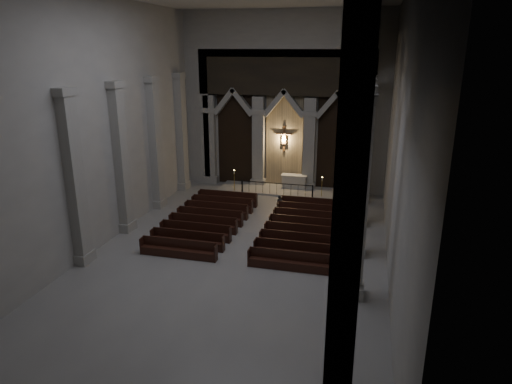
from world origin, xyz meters
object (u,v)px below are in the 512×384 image
altar_rail (277,187)px  candle_stand_right (322,193)px  pews (253,227)px  altar (294,181)px  candle_stand_left (234,186)px  worshipper (279,204)px

altar_rail → candle_stand_right: 3.00m
candle_stand_right → pews: candle_stand_right is taller
altar → candle_stand_right: size_ratio=1.21×
altar → candle_stand_left: size_ratio=1.11×
candle_stand_left → candle_stand_right: candle_stand_left is taller
altar → worshipper: (-0.08, -4.88, -0.08)m
altar_rail → pews: size_ratio=0.53×
altar → worshipper: altar is taller
pews → worshipper: size_ratio=8.68×
candle_stand_right → worshipper: bearing=-123.6°
candle_stand_left → pews: 7.12m
altar → worshipper: 4.89m
altar_rail → candle_stand_right: (2.98, 0.26, -0.23)m
candle_stand_right → pews: size_ratio=0.16×
worshipper → pews: bearing=-98.1°
altar_rail → worshipper: (0.79, -3.04, -0.11)m
pews → altar: bearing=83.9°
pews → worshipper: (0.79, 3.29, 0.25)m
altar → candle_stand_right: bearing=-36.9°
altar → altar_rail: size_ratio=0.37×
candle_stand_right → candle_stand_left: bearing=-178.7°
candle_stand_left → pews: (3.01, -6.45, -0.16)m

